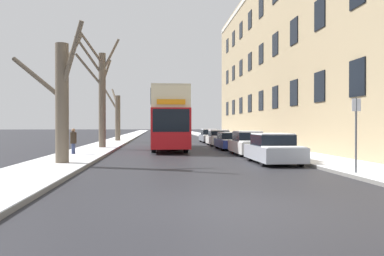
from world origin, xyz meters
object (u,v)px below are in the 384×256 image
at_px(parked_car_0, 273,149).
at_px(pedestrian_left_sidewalk, 73,141).
at_px(parked_car_3, 219,138).
at_px(street_sign_post, 356,132).
at_px(double_decker_bus, 168,117).
at_px(parked_car_4, 209,136).
at_px(bare_tree_left_0, 62,98).
at_px(bare_tree_left_1, 101,93).
at_px(parked_car_1, 248,144).
at_px(parked_car_2, 230,141).
at_px(bare_tree_left_2, 117,115).

height_order(parked_car_0, pedestrian_left_sidewalk, pedestrian_left_sidewalk).
xyz_separation_m(parked_car_3, street_sign_post, (1.40, -20.55, 0.92)).
xyz_separation_m(double_decker_bus, parked_car_0, (4.64, -10.86, -1.80)).
bearing_deg(parked_car_4, bare_tree_left_0, -113.42).
bearing_deg(parked_car_0, bare_tree_left_0, -178.05).
bearing_deg(bare_tree_left_1, parked_car_1, -32.82).
relative_size(bare_tree_left_0, parked_car_4, 1.39).
height_order(parked_car_1, parked_car_3, parked_car_1).
xyz_separation_m(parked_car_1, parked_car_3, (0.00, 10.69, -0.02)).
relative_size(bare_tree_left_0, double_decker_bus, 0.55).
distance_m(bare_tree_left_0, parked_car_4, 24.42).
bearing_deg(parked_car_0, parked_car_2, 90.00).
bearing_deg(parked_car_1, bare_tree_left_1, 147.18).
bearing_deg(bare_tree_left_1, parked_car_4, 48.08).
bearing_deg(bare_tree_left_2, parked_car_3, -39.65).
bearing_deg(parked_car_3, bare_tree_left_2, 140.35).
relative_size(parked_car_2, parked_car_4, 0.94).
xyz_separation_m(parked_car_0, parked_car_1, (-0.00, 4.99, 0.01)).
relative_size(parked_car_1, parked_car_2, 0.96).
height_order(double_decker_bus, parked_car_2, double_decker_bus).
distance_m(parked_car_1, parked_car_3, 10.69).
xyz_separation_m(bare_tree_left_0, bare_tree_left_1, (0.01, 11.55, 1.22)).
distance_m(bare_tree_left_0, parked_car_2, 14.65).
xyz_separation_m(pedestrian_left_sidewalk, street_sign_post, (11.68, -9.69, 0.69)).
relative_size(parked_car_4, pedestrian_left_sidewalk, 2.74).
distance_m(bare_tree_left_2, parked_car_0, 25.84).
bearing_deg(parked_car_3, parked_car_0, -90.00).
bearing_deg(double_decker_bus, pedestrian_left_sidewalk, -133.07).
distance_m(bare_tree_left_0, pedestrian_left_sidewalk, 5.60).
bearing_deg(pedestrian_left_sidewalk, bare_tree_left_2, -179.73).
bearing_deg(parked_car_1, double_decker_bus, 128.31).
xyz_separation_m(bare_tree_left_1, double_decker_bus, (5.02, -0.36, -1.76)).
bearing_deg(bare_tree_left_0, street_sign_post, -22.29).
height_order(bare_tree_left_1, parked_car_3, bare_tree_left_1).
distance_m(double_decker_bus, parked_car_1, 7.69).
distance_m(bare_tree_left_2, pedestrian_left_sidewalk, 19.09).
distance_m(double_decker_bus, street_sign_post, 16.87).
height_order(parked_car_4, street_sign_post, street_sign_post).
bearing_deg(bare_tree_left_2, bare_tree_left_1, -89.35).
height_order(pedestrian_left_sidewalk, street_sign_post, street_sign_post).
bearing_deg(parked_car_1, parked_car_0, -90.00).
xyz_separation_m(bare_tree_left_0, bare_tree_left_2, (-0.14, 24.13, -0.13)).
distance_m(parked_car_3, pedestrian_left_sidewalk, 14.96).
distance_m(bare_tree_left_2, parked_car_1, 21.32).
bearing_deg(parked_car_2, bare_tree_left_0, -131.94).
distance_m(bare_tree_left_1, parked_car_2, 10.34).
relative_size(parked_car_3, street_sign_post, 1.46).
height_order(double_decker_bus, parked_car_4, double_decker_bus).
bearing_deg(parked_car_0, street_sign_post, -73.95).
relative_size(bare_tree_left_0, parked_car_3, 1.54).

